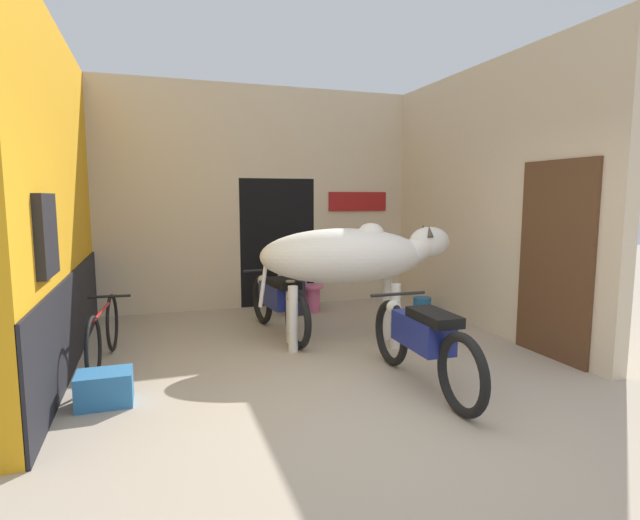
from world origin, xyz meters
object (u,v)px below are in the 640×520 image
Objects in this scene: motorcycle_near at (422,339)px; plastic_stool at (311,297)px; cow at (350,257)px; motorcycle_far at (278,300)px; shopkeeper_seated at (293,272)px; bucket at (422,306)px; bicycle at (104,334)px; crate at (105,388)px.

motorcycle_near is 3.21m from plastic_stool.
cow is 5.70× the size of plastic_stool.
motorcycle_far is 1.18m from shopkeeper_seated.
shopkeeper_seated is 4.45× the size of bucket.
motorcycle_far reaches higher than plastic_stool.
motorcycle_far is at bearing 15.40° from bicycle.
cow reaches higher than bicycle.
motorcycle_far is 2.29m from bucket.
shopkeeper_seated is at bearing -171.90° from plastic_stool.
motorcycle_far is 1.13× the size of bicycle.
motorcycle_far reaches higher than bucket.
motorcycle_near is 4.91× the size of plastic_stool.
motorcycle_near reaches higher than motorcycle_far.
bucket is (1.76, -0.71, -0.48)m from shopkeeper_seated.
bicycle is 6.45× the size of bucket.
bicycle is 1.45× the size of shopkeeper_seated.
shopkeeper_seated is (-0.19, 1.75, -0.42)m from cow.
motorcycle_far is at bearing -125.28° from plastic_stool.
plastic_stool is 1.52× the size of bucket.
bicycle is 4.24× the size of plastic_stool.
motorcycle_near is at bearing -29.27° from bicycle.
crate is 4.57m from bucket.
plastic_stool is 3.80m from crate.
shopkeeper_seated reaches higher than motorcycle_far.
motorcycle_near is 1.16× the size of bicycle.
plastic_stool is at bearing 8.10° from shopkeeper_seated.
bucket is at bearing 25.40° from crate.
crate is (-2.56, -0.92, -0.90)m from cow.
shopkeeper_seated is 2.63× the size of crate.
cow is at bearing -83.70° from shopkeeper_seated.
cow reaches higher than crate.
shopkeeper_seated is at bearing 96.30° from cow.
bucket is (1.43, 2.45, -0.31)m from motorcycle_near.
bicycle is 3.20m from plastic_stool.
cow is at bearing -45.55° from motorcycle_far.
motorcycle_far reaches higher than crate.
motorcycle_far is at bearing 134.45° from cow.
cow is 2.09m from bucket.
plastic_stool is at bearing 45.49° from crate.
shopkeeper_seated reaches higher than motorcycle_near.
bucket is (4.21, 0.89, -0.20)m from bicycle.
bucket is at bearing 8.94° from motorcycle_far.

